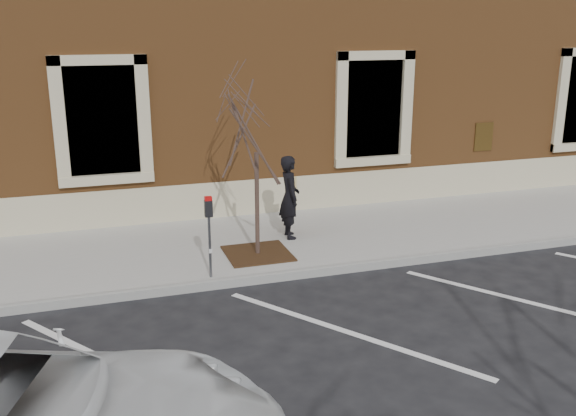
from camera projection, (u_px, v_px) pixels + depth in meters
name	position (u px, v px, depth m)	size (l,w,h in m)	color
ground	(298.00, 277.00, 11.27)	(120.00, 120.00, 0.00)	#28282B
sidewalk_near	(270.00, 242.00, 12.85)	(40.00, 3.50, 0.15)	#AFACA5
curb_near	(299.00, 274.00, 11.20)	(40.00, 0.12, 0.15)	#9E9E99
parking_stripes	(347.00, 332.00, 9.26)	(28.00, 4.40, 0.01)	silver
building_civic	(206.00, 34.00, 17.23)	(40.00, 8.62, 8.00)	brown
man	(290.00, 197.00, 12.69)	(0.61, 0.40, 1.66)	black
parking_meter	(209.00, 222.00, 10.61)	(0.13, 0.10, 1.41)	#595B60
tree_grate	(258.00, 253.00, 11.95)	(1.18, 1.18, 0.03)	#422915
sapling	(256.00, 123.00, 11.27)	(2.10, 2.10, 3.51)	#4C372E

